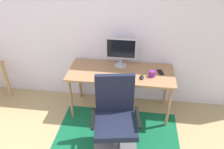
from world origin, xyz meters
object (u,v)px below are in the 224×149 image
Objects in this scene: keyboard at (120,78)px; computer_mouse at (142,77)px; coffee_cup at (152,74)px; office_chair at (115,123)px; cell_phone at (160,72)px; monitor at (121,50)px; desk at (121,76)px.

computer_mouse is (0.30, 0.04, 0.01)m from keyboard.
office_chair reaches higher than coffee_cup.
cell_phone is (0.57, 0.23, -0.00)m from keyboard.
office_chair is (0.02, -0.90, -0.60)m from monitor.
monitor reaches higher than coffee_cup.
cell_phone is at bearing 5.52° from desk.
coffee_cup is at bearing 13.68° from keyboard.
desk is 0.20m from keyboard.
cell_phone is (0.58, 0.06, 0.08)m from desk.
desk is 0.59m from cell_phone.
monitor is 0.67m from cell_phone.
monitor reaches higher than desk.
keyboard is at bearing -172.50° from cell_phone.
keyboard is 4.13× the size of computer_mouse.
coffee_cup is at bearing 25.01° from computer_mouse.
keyboard reaches higher than cell_phone.
monitor is 0.44m from keyboard.
computer_mouse is (0.31, -0.14, 0.09)m from desk.
desk is 0.39m from monitor.
coffee_cup is at bearing 45.97° from office_chair.
computer_mouse is (0.33, -0.32, -0.25)m from monitor.
monitor is (-0.02, 0.18, 0.34)m from desk.
coffee_cup is (0.44, 0.11, 0.03)m from keyboard.
monitor is 0.52m from computer_mouse.
office_chair reaches higher than cell_phone.
computer_mouse is 0.10× the size of office_chair.
desk is at bearing 171.09° from coffee_cup.
keyboard is at bearing -85.45° from monitor.
cell_phone is 0.14× the size of office_chair.
cell_phone is (0.27, 0.19, -0.01)m from computer_mouse.
computer_mouse is at bearing 52.91° from office_chair.
cell_phone is 1.03m from office_chair.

